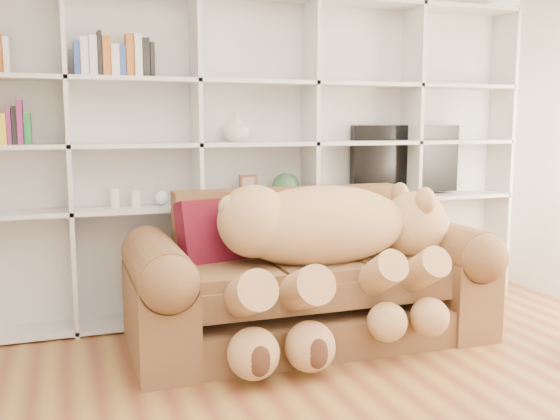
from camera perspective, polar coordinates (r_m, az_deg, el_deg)
name	(u,v)px	position (r m, az deg, el deg)	size (l,w,h in m)	color
wall_back	(248,137)	(4.86, -2.98, 6.72)	(5.00, 0.02, 2.70)	white
bookshelf	(222,143)	(4.66, -5.35, 6.10)	(4.43, 0.35, 2.40)	silver
sofa	(308,284)	(4.24, 2.59, -6.80)	(2.37, 1.02, 0.99)	brown
teddy_bear	(329,243)	(4.01, 4.51, -3.01)	(1.78, 0.97, 1.03)	tan
throw_pillow	(212,234)	(4.14, -6.21, -2.17)	(0.45, 0.15, 0.45)	#5A0F1F
tv	(405,161)	(5.25, 11.38, 4.44)	(0.97, 0.18, 0.57)	black
picture_frame	(248,188)	(4.68, -2.93, 2.05)	(0.16, 0.03, 0.20)	#562E1D
green_vase	(286,187)	(4.77, 0.53, 2.14)	(0.21, 0.21, 0.21)	#315F38
figurine_tall	(115,198)	(4.51, -14.88, 1.06)	(0.07, 0.07, 0.14)	silver
figurine_short	(136,199)	(4.52, -13.06, 1.02)	(0.07, 0.07, 0.12)	silver
snow_globe	(162,198)	(4.55, -10.78, 1.10)	(0.10, 0.10, 0.10)	silver
shelf_vase	(237,128)	(4.63, -3.97, 7.53)	(0.20, 0.20, 0.21)	beige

